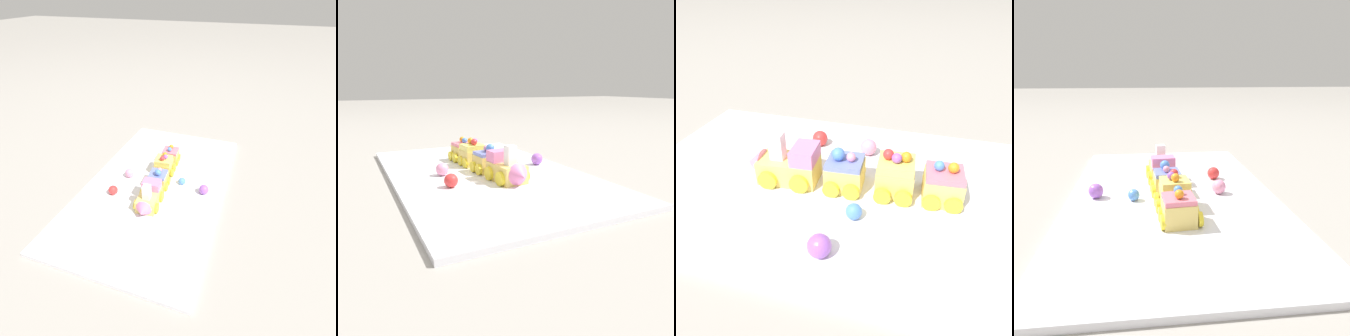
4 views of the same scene
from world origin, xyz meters
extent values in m
plane|color=gray|center=(0.00, 0.00, 0.00)|extent=(10.00, 10.00, 0.00)
cube|color=white|center=(0.00, 0.00, 0.01)|extent=(0.75, 0.44, 0.01)
cube|color=#EACC66|center=(0.10, 0.02, 0.03)|extent=(0.10, 0.06, 0.04)
cube|color=pink|center=(0.07, 0.01, 0.07)|extent=(0.04, 0.06, 0.03)
cone|color=pink|center=(0.16, 0.02, 0.04)|extent=(0.03, 0.05, 0.05)
cube|color=white|center=(0.12, 0.02, 0.06)|extent=(0.02, 0.02, 0.02)
cube|color=white|center=(0.12, 0.02, 0.09)|extent=(0.02, 0.02, 0.02)
cylinder|color=yellow|center=(0.13, -0.01, 0.03)|extent=(0.03, 0.01, 0.03)
cylinder|color=yellow|center=(0.12, 0.05, 0.03)|extent=(0.03, 0.01, 0.03)
cylinder|color=yellow|center=(0.08, -0.02, 0.03)|extent=(0.03, 0.01, 0.03)
cylinder|color=yellow|center=(0.07, 0.05, 0.03)|extent=(0.03, 0.01, 0.03)
cube|color=#EACC66|center=(0.01, 0.01, 0.03)|extent=(0.06, 0.06, 0.04)
cube|color=#6B7AC6|center=(0.01, 0.01, 0.06)|extent=(0.06, 0.06, 0.01)
sphere|color=pink|center=(-0.01, 0.01, 0.07)|extent=(0.02, 0.02, 0.01)
sphere|color=#4C84E0|center=(0.02, 0.01, 0.07)|extent=(0.02, 0.02, 0.02)
cylinder|color=yellow|center=(0.02, -0.02, 0.03)|extent=(0.03, 0.01, 0.03)
cylinder|color=yellow|center=(0.02, 0.04, 0.03)|extent=(0.03, 0.01, 0.03)
cylinder|color=yellow|center=(-0.01, -0.02, 0.03)|extent=(0.03, 0.01, 0.03)
cylinder|color=yellow|center=(-0.01, 0.04, 0.03)|extent=(0.03, 0.01, 0.03)
cube|color=#EACC66|center=(-0.07, 0.00, 0.03)|extent=(0.06, 0.06, 0.04)
cube|color=#EFE066|center=(-0.07, 0.00, 0.06)|extent=(0.06, 0.06, 0.02)
sphere|color=orange|center=(-0.09, 0.00, 0.08)|extent=(0.02, 0.02, 0.02)
sphere|color=#9956C6|center=(-0.07, 0.01, 0.08)|extent=(0.02, 0.02, 0.02)
sphere|color=red|center=(-0.06, 0.00, 0.08)|extent=(0.02, 0.02, 0.02)
cylinder|color=yellow|center=(-0.06, -0.03, 0.03)|extent=(0.03, 0.01, 0.03)
cylinder|color=yellow|center=(-0.06, 0.04, 0.03)|extent=(0.03, 0.01, 0.03)
cylinder|color=yellow|center=(-0.09, -0.03, 0.03)|extent=(0.03, 0.01, 0.03)
cylinder|color=yellow|center=(-0.09, 0.03, 0.03)|extent=(0.03, 0.01, 0.03)
cube|color=#EACC66|center=(-0.15, 0.00, 0.03)|extent=(0.06, 0.06, 0.04)
cube|color=#E57084|center=(-0.15, 0.00, 0.06)|extent=(0.06, 0.06, 0.01)
sphere|color=orange|center=(-0.16, 0.00, 0.07)|extent=(0.02, 0.02, 0.02)
sphere|color=#4C84E0|center=(-0.14, 0.00, 0.07)|extent=(0.02, 0.02, 0.02)
cylinder|color=yellow|center=(-0.13, -0.03, 0.03)|extent=(0.03, 0.01, 0.03)
cylinder|color=yellow|center=(-0.13, 0.03, 0.03)|extent=(0.03, 0.01, 0.03)
cylinder|color=yellow|center=(-0.16, -0.04, 0.03)|extent=(0.03, 0.01, 0.03)
cylinder|color=yellow|center=(-0.17, 0.03, 0.03)|extent=(0.03, 0.01, 0.03)
sphere|color=pink|center=(-0.01, -0.10, 0.03)|extent=(0.03, 0.03, 0.03)
sphere|color=red|center=(0.09, -0.11, 0.03)|extent=(0.03, 0.03, 0.03)
sphere|color=#9956C6|center=(-0.01, 0.16, 0.03)|extent=(0.03, 0.03, 0.03)
sphere|color=#4C84E0|center=(-0.03, 0.08, 0.02)|extent=(0.02, 0.02, 0.02)
camera|label=1|loc=(0.64, 0.27, 0.56)|focal=28.00mm
camera|label=2|loc=(0.74, -0.30, 0.22)|focal=35.00mm
camera|label=3|loc=(-0.12, 0.43, 0.33)|focal=35.00mm
camera|label=4|loc=(-0.67, 0.05, 0.27)|focal=35.00mm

